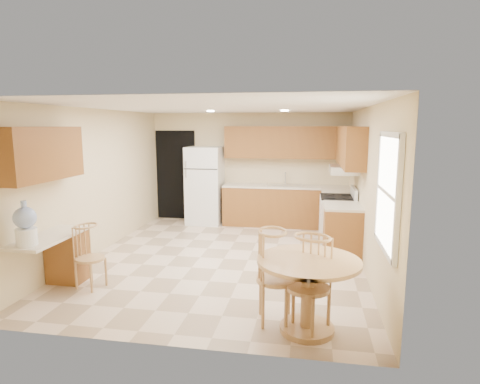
% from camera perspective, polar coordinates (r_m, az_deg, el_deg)
% --- Properties ---
extents(floor, '(5.50, 5.50, 0.00)m').
position_cam_1_polar(floor, '(6.85, -2.31, -9.45)').
color(floor, beige).
rests_on(floor, ground).
extents(ceiling, '(4.50, 5.50, 0.02)m').
position_cam_1_polar(ceiling, '(6.48, -2.46, 11.95)').
color(ceiling, white).
rests_on(ceiling, wall_back).
extents(wall_back, '(4.50, 0.02, 2.50)m').
position_cam_1_polar(wall_back, '(9.23, 1.24, 3.43)').
color(wall_back, beige).
rests_on(wall_back, floor).
extents(wall_front, '(4.50, 0.02, 2.50)m').
position_cam_1_polar(wall_front, '(3.96, -10.87, -4.85)').
color(wall_front, beige).
rests_on(wall_front, floor).
extents(wall_left, '(0.02, 5.50, 2.50)m').
position_cam_1_polar(wall_left, '(7.36, -19.77, 1.34)').
color(wall_left, beige).
rests_on(wall_left, floor).
extents(wall_right, '(0.02, 5.50, 2.50)m').
position_cam_1_polar(wall_right, '(6.46, 17.51, 0.41)').
color(wall_right, beige).
rests_on(wall_right, floor).
extents(doorway, '(0.90, 0.02, 2.10)m').
position_cam_1_polar(doorway, '(9.66, -9.10, 2.39)').
color(doorway, black).
rests_on(doorway, floor).
extents(base_cab_back, '(2.75, 0.60, 0.87)m').
position_cam_1_polar(base_cab_back, '(8.97, 6.47, -2.07)').
color(base_cab_back, brown).
rests_on(base_cab_back, floor).
extents(counter_back, '(2.75, 0.63, 0.04)m').
position_cam_1_polar(counter_back, '(8.89, 6.52, 0.80)').
color(counter_back, beige).
rests_on(counter_back, base_cab_back).
extents(base_cab_right_a, '(0.60, 0.59, 0.87)m').
position_cam_1_polar(base_cab_right_a, '(8.40, 13.57, -3.07)').
color(base_cab_right_a, brown).
rests_on(base_cab_right_a, floor).
extents(counter_right_a, '(0.63, 0.59, 0.04)m').
position_cam_1_polar(counter_right_a, '(8.31, 13.69, -0.01)').
color(counter_right_a, beige).
rests_on(counter_right_a, base_cab_right_a).
extents(base_cab_right_b, '(0.60, 0.80, 0.87)m').
position_cam_1_polar(base_cab_right_b, '(6.99, 14.31, -5.63)').
color(base_cab_right_b, brown).
rests_on(base_cab_right_b, floor).
extents(counter_right_b, '(0.63, 0.80, 0.04)m').
position_cam_1_polar(counter_right_b, '(6.88, 14.46, -1.97)').
color(counter_right_b, beige).
rests_on(counter_right_b, base_cab_right_b).
extents(upper_cab_back, '(2.75, 0.33, 0.70)m').
position_cam_1_polar(upper_cab_back, '(8.94, 6.69, 7.03)').
color(upper_cab_back, brown).
rests_on(upper_cab_back, wall_back).
extents(upper_cab_right, '(0.33, 2.42, 0.70)m').
position_cam_1_polar(upper_cab_right, '(7.58, 15.31, 6.34)').
color(upper_cab_right, brown).
rests_on(upper_cab_right, wall_right).
extents(upper_cab_left, '(0.33, 1.40, 0.70)m').
position_cam_1_polar(upper_cab_left, '(5.87, -26.38, 4.90)').
color(upper_cab_left, brown).
rests_on(upper_cab_left, wall_left).
extents(sink, '(0.78, 0.44, 0.01)m').
position_cam_1_polar(sink, '(8.89, 6.36, 0.95)').
color(sink, silver).
rests_on(sink, counter_back).
extents(range_hood, '(0.50, 0.76, 0.14)m').
position_cam_1_polar(range_hood, '(7.58, 14.55, 3.11)').
color(range_hood, silver).
rests_on(range_hood, upper_cab_right).
extents(desk_pedestal, '(0.48, 0.42, 0.72)m').
position_cam_1_polar(desk_pedestal, '(6.32, -23.25, -8.42)').
color(desk_pedestal, brown).
rests_on(desk_pedestal, floor).
extents(desk_top, '(0.50, 1.20, 0.04)m').
position_cam_1_polar(desk_top, '(5.92, -25.50, -5.84)').
color(desk_top, beige).
rests_on(desk_top, desk_pedestal).
extents(window, '(0.06, 1.12, 1.30)m').
position_cam_1_polar(window, '(4.62, 20.36, -0.06)').
color(window, white).
rests_on(window, wall_right).
extents(can_light_a, '(0.14, 0.14, 0.02)m').
position_cam_1_polar(can_light_a, '(7.77, -4.21, 11.40)').
color(can_light_a, white).
rests_on(can_light_a, ceiling).
extents(can_light_b, '(0.14, 0.14, 0.02)m').
position_cam_1_polar(can_light_b, '(7.55, 6.37, 11.43)').
color(can_light_b, white).
rests_on(can_light_b, ceiling).
extents(refrigerator, '(0.77, 0.75, 1.75)m').
position_cam_1_polar(refrigerator, '(9.13, -5.00, 0.95)').
color(refrigerator, white).
rests_on(refrigerator, floor).
extents(stove, '(0.65, 0.76, 1.09)m').
position_cam_1_polar(stove, '(7.73, 13.70, -3.89)').
color(stove, white).
rests_on(stove, floor).
extents(dining_table, '(1.10, 1.10, 0.82)m').
position_cam_1_polar(dining_table, '(4.46, 9.67, -12.85)').
color(dining_table, tan).
rests_on(dining_table, floor).
extents(chair_table_a, '(0.47, 0.61, 1.06)m').
position_cam_1_polar(chair_table_a, '(4.50, 5.16, -11.05)').
color(chair_table_a, tan).
rests_on(chair_table_a, floor).
extents(chair_table_b, '(0.46, 0.54, 1.05)m').
position_cam_1_polar(chair_table_b, '(4.33, 9.70, -12.07)').
color(chair_table_b, tan).
rests_on(chair_table_b, floor).
extents(chair_desk, '(0.38, 0.50, 0.87)m').
position_cam_1_polar(chair_desk, '(5.83, -21.01, -8.00)').
color(chair_desk, tan).
rests_on(chair_desk, floor).
extents(water_crock, '(0.27, 0.27, 0.55)m').
position_cam_1_polar(water_crock, '(5.53, -28.20, -4.18)').
color(water_crock, white).
rests_on(water_crock, desk_top).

